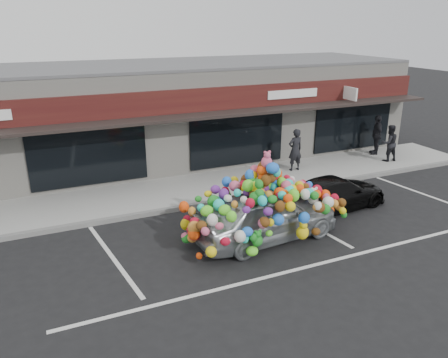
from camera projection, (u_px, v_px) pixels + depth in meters
name	position (u px, v px, depth m)	size (l,w,h in m)	color
ground	(224.00, 239.00, 12.83)	(90.00, 90.00, 0.00)	black
shop_building	(148.00, 114.00, 19.36)	(24.00, 7.20, 4.31)	beige
sidewalk	(181.00, 191.00, 16.25)	(26.00, 3.00, 0.15)	#999994
kerb	(195.00, 206.00, 14.96)	(26.00, 0.18, 0.16)	slate
parking_stripe_left	(113.00, 258.00, 11.79)	(0.12, 4.40, 0.01)	silver
parking_stripe_mid	(301.00, 220.00, 14.06)	(0.12, 4.40, 0.01)	silver
parking_stripe_right	(425.00, 195.00, 16.10)	(0.12, 4.40, 0.01)	silver
lane_line	(328.00, 262.00, 11.60)	(14.00, 0.12, 0.01)	silver
toy_car	(266.00, 210.00, 12.56)	(3.16, 4.81, 2.72)	#A3A8AE
black_sedan	(335.00, 193.00, 14.75)	(3.85, 1.56, 1.12)	black
pedestrian_a	(295.00, 150.00, 18.01)	(0.64, 0.42, 1.76)	#232328
pedestrian_b	(389.00, 143.00, 19.27)	(0.79, 0.62, 1.63)	black
pedestrian_c	(377.00, 135.00, 20.26)	(0.45, 1.08, 1.84)	black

